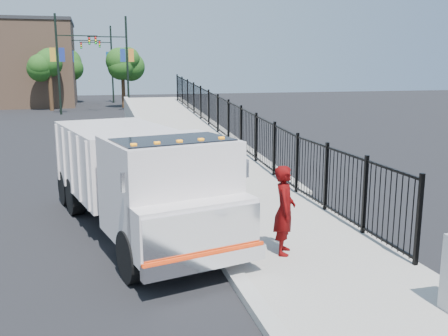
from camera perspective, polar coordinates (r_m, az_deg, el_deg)
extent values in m
plane|color=black|center=(11.03, -0.87, -9.51)|extent=(120.00, 120.00, 0.00)
cube|color=#9E998E|center=(9.92, 13.14, -11.96)|extent=(3.55, 12.00, 0.12)
cube|color=#ADAAA3|center=(9.22, 2.20, -13.39)|extent=(0.30, 12.00, 0.16)
cube|color=#9E998E|center=(26.68, -4.73, 3.06)|extent=(3.95, 24.06, 3.19)
cube|color=black|center=(23.00, 0.51, 3.97)|extent=(0.10, 28.00, 1.80)
cube|color=black|center=(12.57, -10.19, -4.38)|extent=(2.56, 6.85, 0.22)
cube|color=silver|center=(10.22, -6.33, -2.19)|extent=(2.80, 2.69, 2.00)
cube|color=silver|center=(9.25, -3.33, -6.85)|extent=(2.45, 1.23, 1.00)
cube|color=silver|center=(8.94, -2.32, -7.52)|extent=(2.26, 0.61, 0.85)
cube|color=silver|center=(9.05, -2.07, -10.66)|extent=(2.38, 0.74, 0.28)
cube|color=#EF370A|center=(8.99, -2.07, -9.77)|extent=(2.35, 0.61, 0.06)
cube|color=black|center=(9.86, -5.87, 0.89)|extent=(2.44, 1.78, 0.85)
cube|color=silver|center=(13.55, -12.07, 1.07)|extent=(3.31, 4.64, 1.70)
cube|color=silver|center=(8.79, -11.50, -1.62)|extent=(0.07, 0.07, 0.35)
cube|color=silver|center=(9.78, 2.63, -0.05)|extent=(0.07, 0.07, 0.35)
cube|color=orange|center=(9.16, -10.29, 2.60)|extent=(0.12, 0.10, 0.06)
cube|color=orange|center=(9.31, -7.65, 2.82)|extent=(0.12, 0.10, 0.06)
cube|color=orange|center=(9.47, -5.11, 3.03)|extent=(0.12, 0.10, 0.06)
cube|color=orange|center=(9.66, -2.65, 3.23)|extent=(0.12, 0.10, 0.06)
cube|color=orange|center=(9.86, -0.29, 3.42)|extent=(0.12, 0.10, 0.06)
cylinder|color=black|center=(9.57, -10.51, -9.90)|extent=(0.54, 1.05, 1.00)
cylinder|color=black|center=(10.35, 0.73, -8.02)|extent=(0.54, 1.05, 1.00)
cylinder|color=black|center=(14.11, -16.67, -3.13)|extent=(0.54, 1.05, 1.00)
cylinder|color=black|center=(14.65, -8.62, -2.22)|extent=(0.54, 1.05, 1.00)
cylinder|color=black|center=(15.16, -17.53, -2.17)|extent=(0.54, 1.05, 1.00)
cylinder|color=black|center=(15.66, -9.98, -1.36)|extent=(0.54, 1.05, 1.00)
imported|color=#510505|center=(10.39, 6.93, -4.80)|extent=(0.68, 0.80, 1.87)
cylinder|color=black|center=(43.11, -18.45, 11.12)|extent=(0.18, 0.18, 8.00)
cube|color=black|center=(43.11, -16.46, 14.30)|extent=(3.20, 0.08, 0.08)
cube|color=black|center=(43.08, -14.46, 13.94)|extent=(0.18, 0.22, 0.60)
cube|color=navy|center=(43.10, -18.04, 12.21)|extent=(0.45, 0.04, 1.10)
cube|color=gold|center=(43.14, -18.99, 12.15)|extent=(0.45, 0.04, 1.10)
cylinder|color=black|center=(44.19, -10.99, 11.50)|extent=(0.18, 0.18, 8.00)
cube|color=black|center=(44.17, -13.24, 14.39)|extent=(3.20, 0.08, 0.08)
cube|color=black|center=(44.13, -15.14, 13.85)|extent=(0.18, 0.22, 0.60)
cube|color=orange|center=(44.23, -10.56, 12.55)|extent=(0.45, 0.04, 1.10)
cube|color=navy|center=(44.18, -11.49, 12.52)|extent=(0.45, 0.04, 1.10)
cylinder|color=black|center=(51.14, -17.40, 11.18)|extent=(0.18, 0.18, 8.00)
cube|color=black|center=(51.16, -15.72, 13.86)|extent=(3.20, 0.08, 0.08)
cube|color=black|center=(51.15, -14.04, 13.55)|extent=(0.18, 0.22, 0.60)
cube|color=navy|center=(51.14, -17.05, 12.10)|extent=(0.45, 0.04, 1.10)
cube|color=#EF4519|center=(51.16, -17.85, 12.05)|extent=(0.45, 0.04, 1.10)
cylinder|color=black|center=(55.15, -12.68, 11.43)|extent=(0.18, 0.18, 8.00)
cube|color=black|center=(55.16, -14.49, 13.73)|extent=(3.20, 0.08, 0.08)
cube|color=black|center=(55.14, -16.01, 13.29)|extent=(0.18, 0.22, 0.60)
cube|color=orange|center=(55.17, -12.34, 12.27)|extent=(0.45, 0.04, 1.10)
cube|color=navy|center=(55.14, -13.09, 12.24)|extent=(0.45, 0.04, 1.10)
cylinder|color=#382314|center=(47.22, -19.17, 8.15)|extent=(0.36, 0.36, 3.20)
sphere|color=#194714|center=(47.16, -19.37, 11.06)|extent=(2.51, 2.51, 2.51)
cylinder|color=#382314|center=(48.89, -11.43, 8.66)|extent=(0.36, 0.36, 3.20)
sphere|color=#194714|center=(48.83, -11.54, 11.47)|extent=(2.49, 2.49, 2.49)
cylinder|color=#382314|center=(56.42, -17.34, 8.74)|extent=(0.36, 0.36, 3.20)
sphere|color=#194714|center=(56.37, -17.49, 11.18)|extent=(3.05, 3.05, 3.05)
cube|color=#8C664C|center=(54.38, -22.11, 10.87)|extent=(10.00, 10.00, 8.00)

